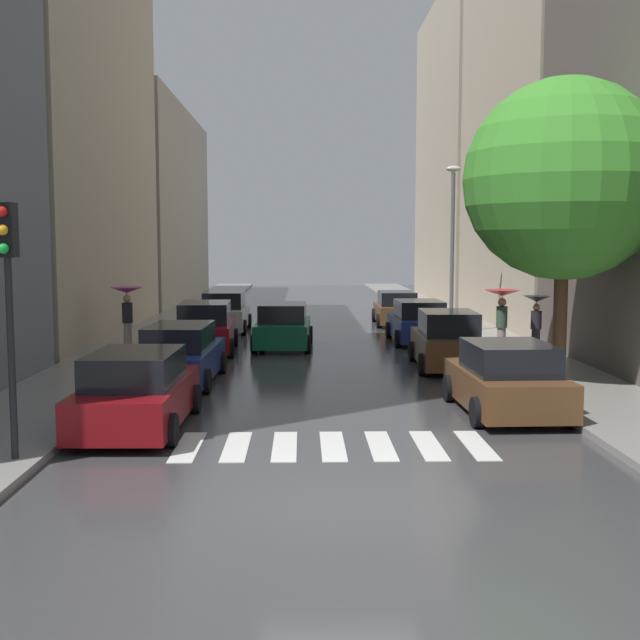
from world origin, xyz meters
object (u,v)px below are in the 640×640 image
(parked_car_left_nearest, at_px, (137,392))
(pedestrian_foreground, at_px, (127,303))
(parked_car_right_nearest, at_px, (507,380))
(street_tree_right, at_px, (564,180))
(parked_car_right_second, at_px, (447,342))
(parked_car_left_fourth, at_px, (225,313))
(pedestrian_near_tree, at_px, (536,312))
(pedestrian_by_kerb, at_px, (502,305))
(lamp_post_right, at_px, (452,237))
(parked_car_right_third, at_px, (418,323))
(parked_car_right_fourth, at_px, (396,309))
(car_midroad, at_px, (283,327))
(parked_car_left_second, at_px, (181,355))
(traffic_light_left_corner, at_px, (8,273))
(parked_car_left_third, at_px, (206,329))

(parked_car_left_nearest, bearing_deg, pedestrian_foreground, 14.12)
(parked_car_right_nearest, height_order, street_tree_right, street_tree_right)
(parked_car_right_second, bearing_deg, parked_car_left_fourth, 39.16)
(pedestrian_near_tree, xyz_separation_m, pedestrian_by_kerb, (-1.29, -0.50, 0.28))
(parked_car_left_nearest, distance_m, lamp_post_right, 19.04)
(parked_car_right_third, bearing_deg, parked_car_right_second, 178.95)
(parked_car_right_third, height_order, parked_car_right_fourth, parked_car_right_third)
(parked_car_left_fourth, height_order, car_midroad, parked_car_left_fourth)
(parked_car_left_fourth, bearing_deg, car_midroad, -153.70)
(parked_car_right_nearest, distance_m, parked_car_right_fourth, 19.20)
(parked_car_left_second, xyz_separation_m, lamp_post_right, (9.40, 10.84, 3.29))
(parked_car_right_nearest, relative_size, street_tree_right, 0.53)
(parked_car_left_nearest, relative_size, pedestrian_by_kerb, 2.15)
(parked_car_left_second, bearing_deg, street_tree_right, -91.92)
(parked_car_right_nearest, distance_m, car_midroad, 12.42)
(parked_car_right_third, bearing_deg, parked_car_left_nearest, 150.14)
(parked_car_right_fourth, bearing_deg, traffic_light_left_corner, 159.15)
(parked_car_right_nearest, bearing_deg, parked_car_right_third, -1.14)
(pedestrian_near_tree, relative_size, pedestrian_by_kerb, 0.89)
(traffic_light_left_corner, bearing_deg, parked_car_left_third, 83.93)
(pedestrian_foreground, relative_size, pedestrian_by_kerb, 1.00)
(parked_car_left_third, distance_m, traffic_light_left_corner, 14.58)
(car_midroad, distance_m, pedestrian_foreground, 5.56)
(parked_car_right_third, height_order, street_tree_right, street_tree_right)
(parked_car_left_nearest, distance_m, parked_car_left_fourth, 17.96)
(street_tree_right, xyz_separation_m, lamp_post_right, (-0.70, 11.49, -1.37))
(parked_car_left_fourth, distance_m, pedestrian_foreground, 7.04)
(parked_car_right_fourth, relative_size, pedestrian_by_kerb, 2.04)
(parked_car_left_third, bearing_deg, parked_car_left_nearest, 177.75)
(parked_car_right_second, height_order, pedestrian_by_kerb, pedestrian_by_kerb)
(parked_car_left_nearest, distance_m, parked_car_left_second, 5.34)
(street_tree_right, bearing_deg, parked_car_left_second, 176.35)
(parked_car_right_nearest, bearing_deg, pedestrian_foreground, 44.38)
(car_midroad, bearing_deg, parked_car_left_fourth, 27.95)
(parked_car_right_second, relative_size, parked_car_right_fourth, 1.01)
(parked_car_right_third, xyz_separation_m, traffic_light_left_corner, (-9.33, -16.71, 2.53))
(parked_car_right_second, distance_m, traffic_light_left_corner, 14.21)
(parked_car_right_nearest, xyz_separation_m, pedestrian_by_kerb, (2.01, 8.39, 1.01))
(parked_car_left_fourth, distance_m, parked_car_right_second, 12.80)
(pedestrian_near_tree, xyz_separation_m, street_tree_right, (-1.01, -5.50, 3.94))
(car_midroad, bearing_deg, street_tree_right, -134.35)
(parked_car_left_fourth, bearing_deg, pedestrian_foreground, 157.12)
(pedestrian_by_kerb, xyz_separation_m, street_tree_right, (0.27, -4.99, 3.65))
(parked_car_left_nearest, distance_m, pedestrian_foreground, 11.90)
(parked_car_right_second, height_order, traffic_light_left_corner, traffic_light_left_corner)
(parked_car_right_third, distance_m, traffic_light_left_corner, 19.30)
(parked_car_left_fourth, height_order, parked_car_right_third, parked_car_left_fourth)
(pedestrian_foreground, xyz_separation_m, pedestrian_near_tree, (13.90, -1.35, -0.25))
(parked_car_right_second, distance_m, street_tree_right, 6.03)
(pedestrian_foreground, distance_m, pedestrian_near_tree, 13.96)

